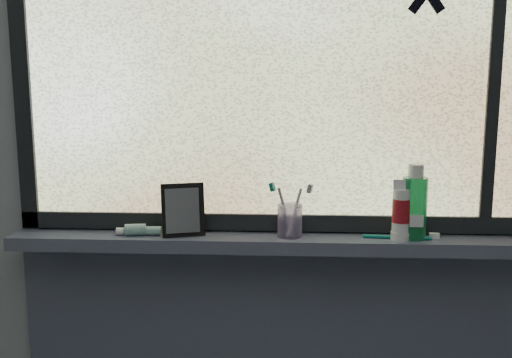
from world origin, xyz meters
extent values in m
cube|color=#9EA3A8|center=(0.00, 1.30, 1.25)|extent=(3.00, 0.01, 2.50)
cube|color=#4F5369|center=(0.00, 1.23, 1.00)|extent=(1.62, 0.14, 0.04)
cube|color=silver|center=(0.00, 1.28, 1.53)|extent=(1.50, 0.01, 1.00)
cube|color=black|center=(0.00, 1.28, 1.05)|extent=(1.60, 0.03, 0.05)
cube|color=black|center=(-0.78, 1.28, 1.53)|extent=(0.05, 0.03, 1.10)
cube|color=black|center=(0.60, 1.28, 1.53)|extent=(0.03, 0.03, 1.00)
cube|color=black|center=(-0.29, 1.22, 1.10)|extent=(0.14, 0.10, 0.16)
cylinder|color=#C6ACE3|center=(0.02, 1.23, 1.07)|extent=(0.09, 0.09, 0.09)
cylinder|color=#1D984F|center=(0.38, 1.23, 1.13)|extent=(0.09, 0.09, 0.18)
cylinder|color=silver|center=(0.34, 1.21, 1.11)|extent=(0.06, 0.06, 0.13)
camera|label=1|loc=(0.01, -0.40, 1.47)|focal=40.00mm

